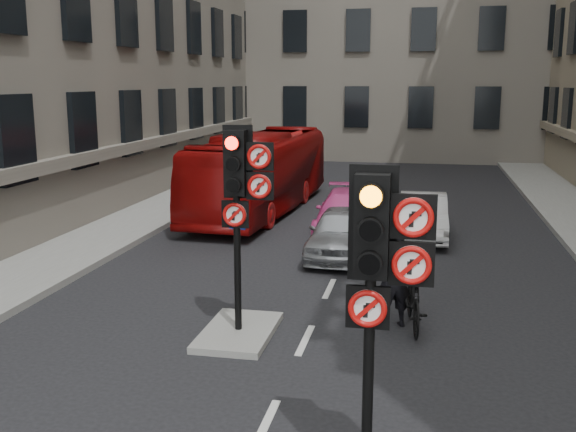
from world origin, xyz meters
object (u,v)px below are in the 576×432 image
at_px(car_white, 423,216).
at_px(motorcycle, 413,298).
at_px(car_silver, 341,232).
at_px(info_sign, 238,251).
at_px(signal_near, 379,261).
at_px(motorcyclist, 393,278).
at_px(car_pink, 348,213).
at_px(bus_red, 261,172).
at_px(signal_far, 241,185).

bearing_deg(car_white, motorcycle, -92.16).
bearing_deg(car_silver, info_sign, -102.75).
relative_size(signal_near, motorcyclist, 1.95).
xyz_separation_m(car_pink, motorcycle, (2.02, -7.28, -0.06)).
distance_m(car_silver, info_sign, 5.24).
distance_m(signal_near, bus_red, 16.03).
xyz_separation_m(signal_near, motorcyclist, (-0.06, 5.01, -1.66)).
xyz_separation_m(signal_far, car_pink, (0.90, 8.29, -2.07)).
bearing_deg(info_sign, motorcyclist, 17.73).
bearing_deg(motorcyclist, car_white, -116.38).
xyz_separation_m(car_white, car_pink, (-2.14, -0.04, 0.02)).
distance_m(signal_far, car_pink, 8.59).
bearing_deg(signal_far, motorcycle, 19.03).
bearing_deg(car_white, signal_far, -111.27).
height_order(motorcycle, motorcyclist, motorcyclist).
distance_m(car_silver, car_pink, 2.52).
bearing_deg(signal_far, info_sign, 110.65).
xyz_separation_m(signal_far, car_white, (3.04, 8.33, -2.08)).
distance_m(signal_far, car_white, 9.11).
relative_size(car_white, car_pink, 0.86).
height_order(signal_far, motorcycle, signal_far).
xyz_separation_m(signal_near, info_sign, (-2.88, 4.74, -1.23)).
relative_size(car_white, motorcyclist, 2.05).
bearing_deg(bus_red, signal_near, -68.28).
xyz_separation_m(car_silver, motorcyclist, (1.53, -4.76, 0.29)).
bearing_deg(motorcyclist, info_sign, -17.08).
xyz_separation_m(car_pink, bus_red, (-3.30, 2.90, 0.72)).
bearing_deg(info_sign, motorcycle, 17.10).
xyz_separation_m(signal_near, car_white, (0.44, 12.33, -1.96)).
height_order(signal_near, info_sign, signal_near).
bearing_deg(bus_red, car_white, -24.19).
relative_size(car_silver, motorcycle, 1.94).
xyz_separation_m(signal_near, signal_far, (-2.60, 4.00, 0.12)).
bearing_deg(car_pink, car_white, -1.44).
relative_size(car_white, motorcycle, 1.98).
height_order(motorcyclist, info_sign, info_sign).
bearing_deg(motorcycle, car_white, 82.25).
distance_m(signal_near, car_silver, 10.09).
height_order(car_white, motorcyclist, motorcyclist).
bearing_deg(signal_near, bus_red, 108.21).
distance_m(car_white, car_pink, 2.14).
distance_m(car_silver, motorcyclist, 5.01).
distance_m(car_pink, motorcycle, 7.56).
bearing_deg(signal_near, signal_far, 123.02).
distance_m(bus_red, info_sign, 10.66).
bearing_deg(car_white, signal_near, -93.27).
distance_m(motorcyclist, info_sign, 2.87).
bearing_deg(info_sign, car_silver, 87.89).
relative_size(signal_far, car_pink, 0.82).
height_order(bus_red, motorcycle, bus_red).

